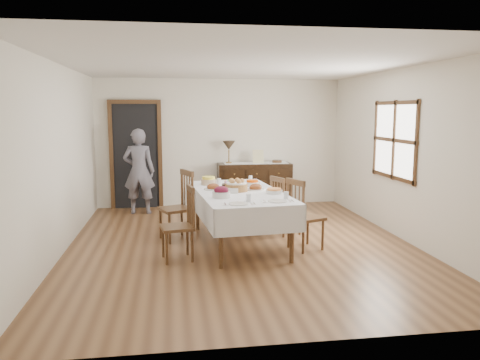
{
  "coord_description": "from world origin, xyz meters",
  "views": [
    {
      "loc": [
        -0.98,
        -6.62,
        1.96
      ],
      "look_at": [
        0.0,
        0.1,
        0.95
      ],
      "focal_mm": 35.0,
      "sensor_mm": 36.0,
      "label": 1
    }
  ],
  "objects": [
    {
      "name": "beet_bowl",
      "position": [
        -0.33,
        -0.44,
        0.86
      ],
      "size": [
        0.25,
        0.25,
        0.16
      ],
      "color": "silver",
      "rests_on": "dining_table"
    },
    {
      "name": "casserole_dish",
      "position": [
        0.44,
        -0.24,
        0.83
      ],
      "size": [
        0.24,
        0.24,
        0.07
      ],
      "color": "silver",
      "rests_on": "dining_table"
    },
    {
      "name": "table_lamp",
      "position": [
        0.16,
        2.76,
        1.25
      ],
      "size": [
        0.26,
        0.26,
        0.46
      ],
      "color": "brown",
      "rests_on": "sideboard"
    },
    {
      "name": "dining_table",
      "position": [
        -0.03,
        0.01,
        0.7
      ],
      "size": [
        1.39,
        2.42,
        0.8
      ],
      "rotation": [
        0.0,
        0.0,
        0.09
      ],
      "color": "white",
      "rests_on": "ground"
    },
    {
      "name": "setting_left",
      "position": [
        -0.12,
        -0.88,
        0.82
      ],
      "size": [
        0.43,
        0.31,
        0.1
      ],
      "color": "silver",
      "rests_on": "dining_table"
    },
    {
      "name": "chair_left_near",
      "position": [
        -0.88,
        -0.57,
        0.5
      ],
      "size": [
        0.47,
        0.47,
        0.99
      ],
      "rotation": [
        0.0,
        0.0,
        -1.41
      ],
      "color": "#4F331C",
      "rests_on": "ground"
    },
    {
      "name": "deco_bowl",
      "position": [
        1.15,
        2.71,
        0.93
      ],
      "size": [
        0.2,
        0.2,
        0.06
      ],
      "color": "#4F331C",
      "rests_on": "sideboard"
    },
    {
      "name": "runner",
      "position": [
        0.71,
        2.75,
        0.9
      ],
      "size": [
        1.3,
        0.35,
        0.01
      ],
      "color": "white",
      "rests_on": "sideboard"
    },
    {
      "name": "butter_dish",
      "position": [
        -0.14,
        -0.12,
        0.83
      ],
      "size": [
        0.15,
        0.1,
        0.07
      ],
      "color": "silver",
      "rests_on": "dining_table"
    },
    {
      "name": "carrot_bowl",
      "position": [
        0.24,
        0.45,
        0.84
      ],
      "size": [
        0.24,
        0.24,
        0.1
      ],
      "color": "silver",
      "rests_on": "dining_table"
    },
    {
      "name": "chair_right_near",
      "position": [
        0.83,
        -0.36,
        0.52
      ],
      "size": [
        0.55,
        0.55,
        1.02
      ],
      "rotation": [
        0.0,
        0.0,
        1.94
      ],
      "color": "#4F331C",
      "rests_on": "ground"
    },
    {
      "name": "person",
      "position": [
        -1.61,
        2.4,
        0.87
      ],
      "size": [
        0.57,
        0.4,
        1.74
      ],
      "primitive_type": "imported",
      "rotation": [
        0.0,
        0.0,
        3.05
      ],
      "color": "slate",
      "rests_on": "ground"
    },
    {
      "name": "bread_basket",
      "position": [
        -0.06,
        0.04,
        0.87
      ],
      "size": [
        0.33,
        0.33,
        0.19
      ],
      "color": "brown",
      "rests_on": "dining_table"
    },
    {
      "name": "chair_right_far",
      "position": [
        0.76,
        0.49,
        0.47
      ],
      "size": [
        0.51,
        0.51,
        0.93
      ],
      "rotation": [
        0.0,
        0.0,
        1.96
      ],
      "color": "#4F331C",
      "rests_on": "ground"
    },
    {
      "name": "egg_basket",
      "position": [
        -0.1,
        0.43,
        0.83
      ],
      "size": [
        0.27,
        0.27,
        0.1
      ],
      "color": "black",
      "rests_on": "dining_table"
    },
    {
      "name": "ground",
      "position": [
        0.0,
        0.0,
        0.0
      ],
      "size": [
        6.0,
        6.0,
        0.0
      ],
      "primitive_type": "plane",
      "color": "brown"
    },
    {
      "name": "sideboard",
      "position": [
        0.68,
        2.72,
        0.45
      ],
      "size": [
        1.49,
        0.54,
        0.9
      ],
      "color": "black",
      "rests_on": "ground"
    },
    {
      "name": "glass_far_a",
      "position": [
        -0.25,
        0.68,
        0.85
      ],
      "size": [
        0.07,
        0.07,
        0.1
      ],
      "color": "white",
      "rests_on": "dining_table"
    },
    {
      "name": "glass_far_b",
      "position": [
        0.28,
        0.86,
        0.85
      ],
      "size": [
        0.06,
        0.06,
        0.11
      ],
      "color": "white",
      "rests_on": "dining_table"
    },
    {
      "name": "pineapple_bowl",
      "position": [
        -0.42,
        0.7,
        0.86
      ],
      "size": [
        0.24,
        0.24,
        0.13
      ],
      "color": "tan",
      "rests_on": "dining_table"
    },
    {
      "name": "ham_platter_a",
      "position": [
        -0.39,
        0.21,
        0.83
      ],
      "size": [
        0.28,
        0.28,
        0.11
      ],
      "color": "silver",
      "rests_on": "dining_table"
    },
    {
      "name": "chair_left_far",
      "position": [
        -0.89,
        0.45,
        0.54
      ],
      "size": [
        0.58,
        0.58,
        1.06
      ],
      "rotation": [
        0.0,
        0.0,
        -1.17
      ],
      "color": "#4F331C",
      "rests_on": "ground"
    },
    {
      "name": "ham_platter_b",
      "position": [
        0.23,
        0.1,
        0.83
      ],
      "size": [
        0.27,
        0.27,
        0.11
      ],
      "color": "silver",
      "rests_on": "dining_table"
    },
    {
      "name": "room_shell",
      "position": [
        -0.15,
        0.42,
        1.64
      ],
      "size": [
        5.02,
        6.02,
        2.65
      ],
      "color": "white",
      "rests_on": "ground"
    },
    {
      "name": "picture_frame",
      "position": [
        0.75,
        2.67,
        1.04
      ],
      "size": [
        0.22,
        0.08,
        0.28
      ],
      "color": "beige",
      "rests_on": "sideboard"
    },
    {
      "name": "setting_right",
      "position": [
        0.4,
        -0.78,
        0.82
      ],
      "size": [
        0.43,
        0.31,
        0.1
      ],
      "color": "silver",
      "rests_on": "dining_table"
    }
  ]
}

